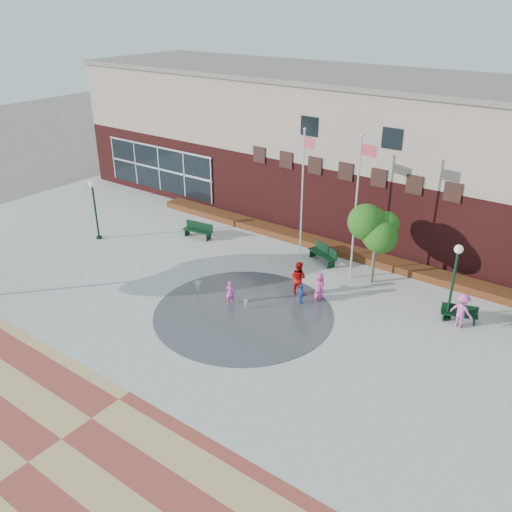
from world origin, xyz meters
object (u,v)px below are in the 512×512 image
Objects in this scene: flagpole_left at (303,193)px; child_splash at (230,293)px; flagpole_right at (357,202)px; bench_left at (198,233)px.

flagpole_left reaches higher than child_splash.
child_splash is at bearing -74.64° from flagpole_left.
flagpole_right is (2.91, 0.40, 0.01)m from flagpole_left.
flagpole_right is 10.85m from bench_left.
flagpole_right is 7.68m from child_splash.
flagpole_right reaches higher than bench_left.
flagpole_right is 3.86× the size of bench_left.
child_splash is (-0.56, -5.40, -3.64)m from flagpole_left.
bench_left is at bearing -169.59° from flagpole_right.
bench_left is (-10.08, -0.79, -3.94)m from flagpole_right.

